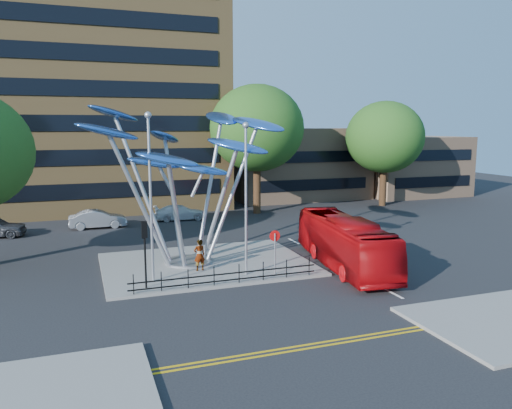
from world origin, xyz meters
name	(u,v)px	position (x,y,z in m)	size (l,w,h in m)	color
ground	(256,295)	(0.00, 0.00, 0.00)	(120.00, 120.00, 0.00)	black
traffic_island	(206,264)	(-1.00, 6.00, 0.07)	(12.00, 9.00, 0.15)	slate
double_yellow_near	(309,344)	(0.00, -6.00, 0.01)	(40.00, 0.12, 0.01)	gold
double_yellow_far	(313,348)	(0.00, -6.30, 0.01)	(40.00, 0.12, 0.01)	gold
brick_tower	(92,58)	(-6.00, 32.00, 15.00)	(25.00, 15.00, 30.00)	olive
low_building_near	(299,164)	(16.00, 30.00, 4.00)	(15.00, 8.00, 8.00)	#A57F61
low_building_far	(412,166)	(30.00, 28.00, 3.50)	(12.00, 8.00, 7.00)	#A57F61
tree_right	(257,128)	(8.00, 22.00, 8.04)	(8.80, 8.80, 12.11)	black
tree_far	(385,137)	(22.00, 22.00, 7.11)	(8.00, 8.00, 10.81)	black
leaf_sculpture	(184,150)	(-2.07, 6.68, 6.87)	(12.72, 9.54, 9.51)	#9EA0A5
street_lamp_left	(150,183)	(-4.50, 3.50, 5.36)	(0.36, 0.36, 8.80)	#9EA0A5
street_lamp_right	(246,185)	(0.50, 3.00, 5.09)	(0.36, 0.36, 8.30)	#9EA0A5
traffic_light_island	(145,240)	(-5.00, 2.50, 2.61)	(0.28, 0.18, 3.42)	black
no_entry_sign_island	(275,245)	(2.00, 2.52, 1.82)	(0.60, 0.10, 2.45)	#9EA0A5
pedestrian_railing_front	(227,277)	(-1.00, 1.70, 0.55)	(10.00, 0.06, 1.00)	black
red_bus	(344,242)	(6.60, 2.99, 1.48)	(2.48, 10.61, 2.96)	#A9070C
pedestrian	(199,255)	(-1.74, 4.59, 1.05)	(0.66, 0.43, 1.80)	gray
parked_car_mid	(98,219)	(-6.61, 19.76, 0.74)	(1.57, 4.51, 1.48)	#A2A4AA
parked_car_right	(180,213)	(0.43, 21.06, 0.66)	(1.85, 4.56, 1.32)	silver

